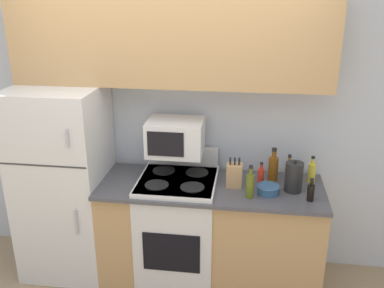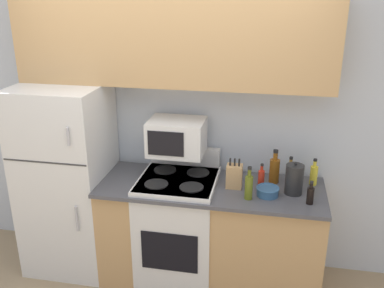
{
  "view_description": "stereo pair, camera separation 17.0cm",
  "coord_description": "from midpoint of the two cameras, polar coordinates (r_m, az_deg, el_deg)",
  "views": [
    {
      "loc": [
        0.63,
        -2.77,
        2.4
      ],
      "look_at": [
        0.21,
        0.28,
        1.24
      ],
      "focal_mm": 40.0,
      "sensor_mm": 36.0,
      "label": 1
    },
    {
      "loc": [
        0.8,
        -2.74,
        2.4
      ],
      "look_at": [
        0.21,
        0.28,
        1.24
      ],
      "focal_mm": 40.0,
      "sensor_mm": 36.0,
      "label": 2
    }
  ],
  "objects": [
    {
      "name": "wall_back",
      "position": [
        3.69,
        -0.6,
        2.82
      ],
      "size": [
        8.0,
        0.05,
        2.55
      ],
      "color": "silver",
      "rests_on": "ground_plane"
    },
    {
      "name": "lower_cabinets",
      "position": [
        3.66,
        3.81,
        -11.76
      ],
      "size": [
        1.79,
        0.67,
        0.89
      ],
      "color": "tan",
      "rests_on": "ground_plane"
    },
    {
      "name": "refrigerator",
      "position": [
        3.82,
        -15.0,
        -4.6
      ],
      "size": [
        0.71,
        0.68,
        1.65
      ],
      "color": "white",
      "rests_on": "ground_plane"
    },
    {
      "name": "upper_cabinets",
      "position": [
        3.37,
        -1.27,
        13.72
      ],
      "size": [
        2.5,
        0.3,
        0.71
      ],
      "color": "tan",
      "rests_on": "refrigerator"
    },
    {
      "name": "stove",
      "position": [
        3.67,
        -0.47,
        -11.01
      ],
      "size": [
        0.62,
        0.65,
        1.09
      ],
      "color": "white",
      "rests_on": "ground_plane"
    },
    {
      "name": "microwave",
      "position": [
        3.46,
        -0.65,
        0.95
      ],
      "size": [
        0.45,
        0.35,
        0.28
      ],
      "color": "white",
      "rests_on": "stove"
    },
    {
      "name": "knife_block",
      "position": [
        3.38,
        7.1,
        -4.28
      ],
      "size": [
        0.12,
        0.1,
        0.25
      ],
      "color": "tan",
      "rests_on": "lower_cabinets"
    },
    {
      "name": "bowl",
      "position": [
        3.32,
        11.5,
        -6.18
      ],
      "size": [
        0.18,
        0.18,
        0.07
      ],
      "color": "#335B84",
      "rests_on": "lower_cabinets"
    },
    {
      "name": "bottle_hot_sauce",
      "position": [
        3.42,
        10.63,
        -4.51
      ],
      "size": [
        0.05,
        0.05,
        0.2
      ],
      "color": "red",
      "rests_on": "lower_cabinets"
    },
    {
      "name": "bottle_vinegar",
      "position": [
        3.5,
        14.28,
        -3.9
      ],
      "size": [
        0.06,
        0.06,
        0.24
      ],
      "color": "olive",
      "rests_on": "lower_cabinets"
    },
    {
      "name": "bottle_olive_oil",
      "position": [
        3.22,
        9.09,
        -5.61
      ],
      "size": [
        0.06,
        0.06,
        0.26
      ],
      "color": "#5B6619",
      "rests_on": "lower_cabinets"
    },
    {
      "name": "bottle_soy_sauce",
      "position": [
        3.26,
        16.96,
        -6.53
      ],
      "size": [
        0.05,
        0.05,
        0.18
      ],
      "color": "black",
      "rests_on": "lower_cabinets"
    },
    {
      "name": "bottle_whiskey",
      "position": [
        3.51,
        12.3,
        -3.38
      ],
      "size": [
        0.08,
        0.08,
        0.28
      ],
      "color": "brown",
      "rests_on": "lower_cabinets"
    },
    {
      "name": "bottle_cooking_spray",
      "position": [
        3.56,
        17.25,
        -3.92
      ],
      "size": [
        0.06,
        0.06,
        0.22
      ],
      "color": "gold",
      "rests_on": "lower_cabinets"
    },
    {
      "name": "kettle",
      "position": [
        3.36,
        14.89,
        -4.59
      ],
      "size": [
        0.14,
        0.14,
        0.26
      ],
      "color": "black",
      "rests_on": "lower_cabinets"
    }
  ]
}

